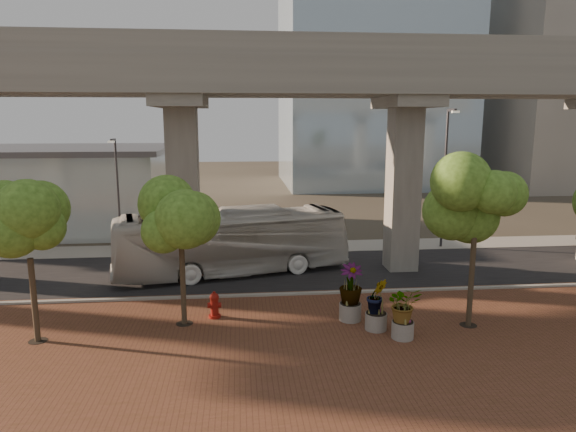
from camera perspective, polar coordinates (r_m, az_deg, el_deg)
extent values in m
plane|color=#3C362C|center=(27.00, 1.30, -7.42)|extent=(160.00, 160.00, 0.00)
cube|color=brown|center=(19.61, 4.16, -14.54)|extent=(70.00, 13.00, 0.06)
cube|color=black|center=(28.89, 0.83, -6.16)|extent=(90.00, 8.00, 0.04)
cube|color=#99978F|center=(25.09, 1.85, -8.65)|extent=(70.00, 0.25, 0.16)
cube|color=#99978F|center=(34.16, -0.19, -3.49)|extent=(90.00, 3.00, 0.06)
cube|color=gray|center=(26.16, 1.30, 15.32)|extent=(72.00, 2.40, 1.80)
cube|color=gray|center=(29.33, 0.53, 14.81)|extent=(72.00, 2.40, 1.80)
cube|color=gray|center=(25.23, 1.62, 18.69)|extent=(72.00, 0.12, 1.00)
cube|color=gray|center=(30.55, 0.31, 17.28)|extent=(72.00, 0.12, 1.00)
cube|color=silver|center=(45.13, -27.53, 2.60)|extent=(22.00, 12.00, 6.00)
cube|color=#535459|center=(44.86, -27.87, 6.52)|extent=(23.00, 13.00, 0.40)
cube|color=#ABA59A|center=(74.03, 28.90, 12.15)|extent=(18.00, 16.00, 24.00)
imported|color=silver|center=(28.20, -6.26, -2.95)|extent=(13.07, 5.77, 3.55)
cylinder|color=maroon|center=(22.53, -8.14, -10.94)|extent=(0.52, 0.52, 0.12)
cylinder|color=maroon|center=(22.38, -8.17, -9.95)|extent=(0.35, 0.35, 0.84)
sphere|color=maroon|center=(22.24, -8.20, -8.94)|extent=(0.40, 0.40, 0.40)
cylinder|color=maroon|center=(22.18, -8.21, -8.48)|extent=(0.12, 0.12, 0.14)
cylinder|color=maroon|center=(22.36, -8.18, -9.77)|extent=(0.58, 0.23, 0.23)
cylinder|color=#A19991|center=(20.74, 12.62, -12.23)|extent=(0.86, 0.86, 0.67)
imported|color=#3A5F19|center=(20.36, 12.74, -9.51)|extent=(1.90, 1.90, 1.43)
cylinder|color=#AEAB9E|center=(22.11, 6.92, -10.50)|extent=(0.93, 0.93, 0.72)
imported|color=#3A5F19|center=(21.70, 6.99, -7.51)|extent=(2.27, 2.27, 1.70)
cylinder|color=#AFA89E|center=(21.33, 9.74, -11.45)|extent=(0.88, 0.88, 0.68)
imported|color=#3A5F19|center=(20.95, 9.84, -8.73)|extent=(1.95, 1.95, 1.46)
cylinder|color=#4E3F2C|center=(21.73, -26.37, -8.39)|extent=(0.22, 0.22, 3.26)
cylinder|color=black|center=(22.29, -26.02, -12.36)|extent=(0.70, 0.70, 0.01)
cylinder|color=#4E3F2C|center=(21.51, -11.60, -7.28)|extent=(0.22, 0.22, 3.53)
cylinder|color=black|center=(22.11, -11.42, -11.63)|extent=(0.70, 0.70, 0.01)
cylinder|color=#4E3F2C|center=(22.14, 19.70, -6.62)|extent=(0.22, 0.22, 3.95)
cylinder|color=black|center=(22.79, 19.39, -11.36)|extent=(0.70, 0.70, 0.01)
cylinder|color=#2F2E34|center=(32.36, -18.31, 1.69)|extent=(0.13, 0.13, 7.19)
cube|color=#2F2E34|center=(31.59, -18.87, 8.02)|extent=(0.13, 0.90, 0.13)
cube|color=silver|center=(31.16, -19.05, 7.81)|extent=(0.36, 0.18, 0.11)
cylinder|color=#2F2E33|center=(35.03, 16.98, 3.84)|extent=(0.16, 0.16, 8.93)
cube|color=#2F2E33|center=(34.31, 17.75, 11.14)|extent=(0.17, 1.12, 0.17)
cube|color=silver|center=(33.79, 18.12, 10.95)|extent=(0.45, 0.22, 0.13)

